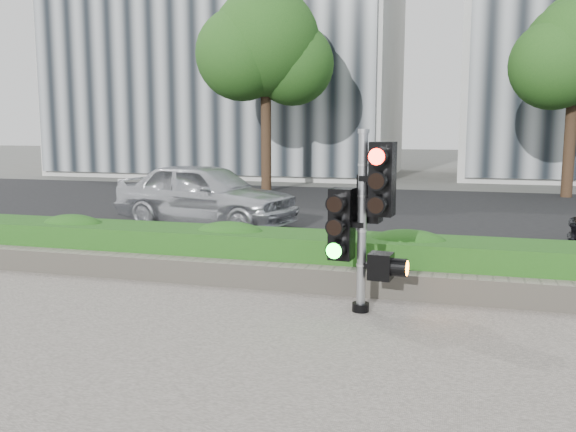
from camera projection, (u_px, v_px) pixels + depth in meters
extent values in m
plane|color=#51514C|center=(248.00, 336.00, 6.69)|extent=(120.00, 120.00, 0.00)
cube|color=black|center=(375.00, 213.00, 16.20)|extent=(60.00, 13.00, 0.02)
cube|color=gray|center=(315.00, 268.00, 9.68)|extent=(60.00, 0.25, 0.12)
cube|color=gray|center=(294.00, 278.00, 8.47)|extent=(12.00, 0.32, 0.34)
cube|color=#3A8E2B|center=(306.00, 256.00, 9.06)|extent=(12.00, 1.00, 0.68)
cube|color=#B7B7B2|center=(232.00, 20.00, 29.95)|extent=(16.00, 9.00, 15.00)
cylinder|color=black|center=(266.00, 135.00, 21.42)|extent=(0.36, 0.36, 4.03)
sphere|color=#123F13|center=(266.00, 42.00, 20.97)|extent=(3.74, 3.74, 3.74)
sphere|color=#123F13|center=(293.00, 64.00, 21.18)|extent=(2.88, 2.88, 2.88)
sphere|color=#123F13|center=(242.00, 54.00, 20.81)|extent=(3.17, 3.17, 3.17)
sphere|color=#123F13|center=(272.00, 20.00, 21.53)|extent=(2.59, 2.59, 2.59)
cylinder|color=black|center=(570.00, 143.00, 19.68)|extent=(0.36, 0.36, 3.58)
sphere|color=#123F13|center=(576.00, 53.00, 19.28)|extent=(3.33, 3.33, 3.33)
sphere|color=#123F13|center=(555.00, 65.00, 19.14)|extent=(2.82, 2.82, 2.82)
sphere|color=#123F13|center=(574.00, 31.00, 19.77)|extent=(2.30, 2.30, 2.30)
cylinder|color=black|center=(361.00, 307.00, 7.48)|extent=(0.21, 0.21, 0.11)
cylinder|color=gray|center=(362.00, 224.00, 7.33)|extent=(0.11, 0.11, 2.17)
cylinder|color=gray|center=(364.00, 131.00, 7.17)|extent=(0.14, 0.14, 0.05)
cube|color=#FF1107|center=(382.00, 179.00, 7.13)|extent=(0.30, 0.30, 0.87)
cube|color=#14E51E|center=(342.00, 224.00, 7.39)|extent=(0.30, 0.30, 0.87)
cube|color=black|center=(370.00, 198.00, 7.50)|extent=(0.30, 0.30, 0.59)
cube|color=orange|center=(381.00, 266.00, 7.35)|extent=(0.30, 0.30, 0.32)
imported|color=silver|center=(205.00, 194.00, 13.97)|extent=(4.58, 2.54, 1.47)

